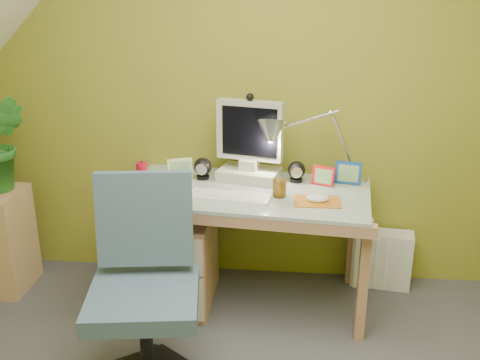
# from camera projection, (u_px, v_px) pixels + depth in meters

# --- Properties ---
(wall_back) EXTENTS (3.20, 0.01, 2.40)m
(wall_back) POSITION_uv_depth(u_px,v_px,m) (250.00, 89.00, 3.28)
(wall_back) COLOR olive
(wall_back) RESTS_ON floor
(desk) EXTENTS (1.39, 0.80, 0.71)m
(desk) POSITION_uv_depth(u_px,v_px,m) (247.00, 248.00, 3.21)
(desk) COLOR #AD7A5B
(desk) RESTS_ON floor
(monitor) EXTENTS (0.45, 0.32, 0.55)m
(monitor) POSITION_uv_depth(u_px,v_px,m) (250.00, 133.00, 3.16)
(monitor) COLOR beige
(monitor) RESTS_ON desk
(speaker_left) EXTENTS (0.12, 0.12, 0.13)m
(speaker_left) POSITION_uv_depth(u_px,v_px,m) (203.00, 168.00, 3.24)
(speaker_left) COLOR black
(speaker_left) RESTS_ON desk
(speaker_right) EXTENTS (0.12, 0.12, 0.12)m
(speaker_right) POSITION_uv_depth(u_px,v_px,m) (296.00, 172.00, 3.19)
(speaker_right) COLOR black
(speaker_right) RESTS_ON desk
(keyboard) EXTENTS (0.44, 0.19, 0.02)m
(keyboard) POSITION_uv_depth(u_px,v_px,m) (230.00, 197.00, 2.96)
(keyboard) COLOR white
(keyboard) RESTS_ON desk
(mousepad) EXTENTS (0.24, 0.18, 0.01)m
(mousepad) POSITION_uv_depth(u_px,v_px,m) (317.00, 201.00, 2.92)
(mousepad) COLOR #B36C1C
(mousepad) RESTS_ON desk
(mouse) EXTENTS (0.12, 0.08, 0.04)m
(mouse) POSITION_uv_depth(u_px,v_px,m) (317.00, 198.00, 2.92)
(mouse) COLOR white
(mouse) RESTS_ON mousepad
(amber_tumbler) EXTENTS (0.08, 0.08, 0.09)m
(amber_tumbler) POSITION_uv_depth(u_px,v_px,m) (279.00, 188.00, 2.98)
(amber_tumbler) COLOR brown
(amber_tumbler) RESTS_ON desk
(candle_cluster) EXTENTS (0.17, 0.16, 0.12)m
(candle_cluster) POSITION_uv_depth(u_px,v_px,m) (140.00, 175.00, 3.13)
(candle_cluster) COLOR red
(candle_cluster) RESTS_ON desk
(photo_frame_red) EXTENTS (0.12, 0.06, 0.11)m
(photo_frame_red) POSITION_uv_depth(u_px,v_px,m) (323.00, 176.00, 3.14)
(photo_frame_red) COLOR red
(photo_frame_red) RESTS_ON desk
(photo_frame_blue) EXTENTS (0.15, 0.05, 0.13)m
(photo_frame_blue) POSITION_uv_depth(u_px,v_px,m) (348.00, 173.00, 3.17)
(photo_frame_blue) COLOR navy
(photo_frame_blue) RESTS_ON desk
(photo_frame_green) EXTENTS (0.14, 0.07, 0.12)m
(photo_frame_green) POSITION_uv_depth(u_px,v_px,m) (180.00, 169.00, 3.23)
(photo_frame_green) COLOR #C4D492
(photo_frame_green) RESTS_ON desk
(desk_lamp) EXTENTS (0.62, 0.39, 0.62)m
(desk_lamp) POSITION_uv_depth(u_px,v_px,m) (331.00, 129.00, 3.11)
(desk_lamp) COLOR #BCBCC1
(desk_lamp) RESTS_ON desk
(side_ledge) EXTENTS (0.23, 0.36, 0.63)m
(side_ledge) POSITION_uv_depth(u_px,v_px,m) (6.00, 241.00, 3.40)
(side_ledge) COLOR tan
(side_ledge) RESTS_ON floor
(task_chair) EXTENTS (0.62, 0.62, 0.99)m
(task_chair) POSITION_uv_depth(u_px,v_px,m) (143.00, 295.00, 2.48)
(task_chair) COLOR #40566A
(task_chair) RESTS_ON floor
(radiator) EXTENTS (0.37, 0.19, 0.36)m
(radiator) POSITION_uv_depth(u_px,v_px,m) (381.00, 259.00, 3.47)
(radiator) COLOR silver
(radiator) RESTS_ON floor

